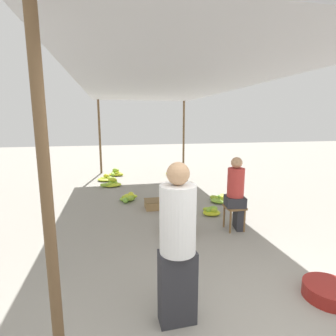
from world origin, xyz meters
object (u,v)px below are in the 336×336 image
banana_pile_right_2 (173,173)px  crate_near (154,204)px  stool (234,211)px  vendor_foreground (178,243)px  banana_pile_left_0 (116,173)px  banana_pile_right_0 (221,199)px  crate_mid (178,226)px  banana_pile_right_1 (211,211)px  basin_black (328,292)px  vendor_seated (236,192)px  banana_pile_left_2 (128,197)px  banana_pile_left_3 (107,179)px  banana_pile_left_1 (111,184)px

banana_pile_right_2 → crate_near: (-1.25, -3.53, 0.01)m
crate_near → stool: bearing=-49.7°
vendor_foreground → banana_pile_left_0: (-0.48, 7.27, -0.75)m
banana_pile_right_0 → crate_mid: size_ratio=1.11×
banana_pile_right_1 → crate_near: bearing=150.0°
basin_black → crate_near: bearing=112.6°
banana_pile_left_0 → crate_near: (0.80, -3.84, 0.01)m
vendor_foreground → banana_pile_right_1: 3.23m
banana_pile_left_0 → banana_pile_right_1: (1.92, -4.49, -0.02)m
vendor_foreground → crate_mid: bearing=75.7°
basin_black → banana_pile_left_0: size_ratio=0.84×
vendor_seated → banana_pile_left_0: vendor_seated is taller
banana_pile_left_2 → crate_near: banana_pile_left_2 is taller
banana_pile_left_3 → banana_pile_right_2: bearing=10.6°
vendor_seated → banana_pile_right_1: bearing=100.4°
stool → banana_pile_left_0: size_ratio=0.70×
basin_black → banana_pile_left_1: banana_pile_left_1 is taller
banana_pile_right_2 → crate_mid: bearing=-102.0°
vendor_foreground → banana_pile_left_3: vendor_foreground is taller
vendor_foreground → crate_mid: (0.54, 2.11, -0.75)m
stool → banana_pile_left_1: (-2.21, 3.76, -0.29)m
vendor_foreground → basin_black: size_ratio=2.98×
stool → crate_near: bearing=130.3°
vendor_seated → crate_mid: (-1.05, 0.15, -0.62)m
basin_black → banana_pile_left_1: (-2.40, 5.74, -0.00)m
vendor_seated → banana_pile_left_1: 4.41m
stool → vendor_seated: 0.35m
banana_pile_left_2 → banana_pile_right_0: bearing=-14.0°
banana_pile_left_1 → banana_pile_right_0: (2.66, -2.14, -0.00)m
basin_black → crate_mid: bearing=119.7°
banana_pile_left_3 → banana_pile_right_2: banana_pile_right_2 is taller
stool → vendor_seated: (0.02, 0.00, 0.35)m
vendor_foreground → banana_pile_right_0: 4.18m
banana_pile_left_1 → crate_mid: (1.18, -3.61, 0.02)m
banana_pile_left_3 → banana_pile_right_0: banana_pile_left_3 is taller
banana_pile_right_1 → crate_mid: size_ratio=0.88×
crate_mid → vendor_seated: bearing=-8.0°
vendor_foreground → crate_near: 3.53m
banana_pile_left_0 → crate_mid: 5.26m
banana_pile_left_0 → banana_pile_left_2: 3.14m
basin_black → crate_near: crate_near is taller
banana_pile_left_2 → crate_near: 0.89m
vendor_foreground → banana_pile_right_1: bearing=62.7°
banana_pile_left_0 → banana_pile_left_3: banana_pile_left_0 is taller
basin_black → banana_pile_left_2: 4.61m
stool → banana_pile_right_0: bearing=74.6°
banana_pile_left_1 → banana_pile_right_0: bearing=-38.8°
banana_pile_left_3 → banana_pile_right_1: 4.35m
basin_black → banana_pile_right_0: size_ratio=0.99×
banana_pile_right_2 → crate_near: banana_pile_right_2 is taller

